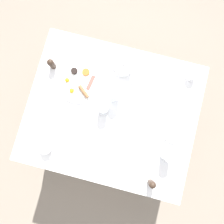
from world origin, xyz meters
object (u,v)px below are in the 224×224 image
Objects in this scene: teapot_near at (123,67)px; wine_glass_spare at (103,109)px; knife_by_plate at (110,141)px; teacup_with_saucer_right at (170,136)px; fork_spare at (77,124)px; pepper_grinder at (152,184)px; salt_grinder at (51,64)px; creamer_jug at (191,76)px; spoon_for_tea at (165,92)px; fork_by_plate at (144,148)px; water_glass_short at (115,95)px; teacup_with_saucer_left at (46,148)px; water_glass_tall at (167,156)px; breakfast_plate at (79,82)px.

wine_glass_spare is at bearing 96.49° from teapot_near.
teacup_with_saucer_right is at bearing -71.19° from knife_by_plate.
teapot_near reaches higher than fork_spare.
pepper_grinder and salt_grinder have the same top height.
knife_by_plate is at bearing 59.29° from pepper_grinder.
creamer_jug is at bearing -37.07° from knife_by_plate.
fork_by_plate is at bearing 173.62° from spoon_for_tea.
knife_by_plate is at bearing 108.81° from teacup_with_saucer_right.
salt_grinder reaches higher than creamer_jug.
teapot_near is 0.21m from water_glass_short.
knife_by_plate is (0.15, -0.40, -0.02)m from teacup_with_saucer_left.
teacup_with_saucer_left is 0.58m from water_glass_short.
water_glass_tall is 1.14× the size of wine_glass_spare.
teacup_with_saucer_left is at bearing 78.38° from teapot_near.
salt_grinder is (0.11, 0.48, -0.02)m from water_glass_short.
teacup_with_saucer_left is at bearing 144.04° from fork_spare.
water_glass_tall is 0.97× the size of fork_by_plate.
teacup_with_saucer_right is at bearing -161.72° from spoon_for_tea.
breakfast_plate is at bearing 98.29° from spoon_for_tea.
fork_by_plate is at bearing 84.97° from water_glass_tall.
water_glass_tall reaches higher than fork_by_plate.
teacup_with_saucer_right is at bearing -107.06° from salt_grinder.
wine_glass_spare is 1.13× the size of pepper_grinder.
water_glass_tall is 0.80× the size of fork_spare.
knife_by_plate is at bearing -137.54° from breakfast_plate.
teapot_near is at bearing -1.85° from water_glass_short.
water_glass_tall is 0.58m from creamer_jug.
salt_grinder is at bearing 51.87° from knife_by_plate.
wine_glass_spare is (0.07, 0.48, 0.03)m from teacup_with_saucer_right.
knife_by_plate is at bearing 89.73° from water_glass_tall.
teacup_with_saucer_right is 1.16× the size of fork_by_plate.
fork_by_plate is at bearing -120.91° from breakfast_plate.
fork_spare is at bearing 127.24° from creamer_jug.
breakfast_plate is 0.22m from salt_grinder.
spoon_for_tea is (0.02, -0.81, -0.05)m from salt_grinder.
water_glass_short is 1.05× the size of spoon_for_tea.
breakfast_plate is 0.27m from wine_glass_spare.
water_glass_tall is (-0.35, -0.70, 0.06)m from breakfast_plate.
water_glass_tall is 0.45m from spoon_for_tea.
water_glass_short is at bearing -98.67° from breakfast_plate.
fork_by_plate and knife_by_plate have the same top height.
fork_spare is (-0.35, -0.28, -0.05)m from salt_grinder.
water_glass_tall is at bearing -166.84° from spoon_for_tea.
pepper_grinder is (-0.40, -0.43, -0.01)m from wine_glass_spare.
salt_grinder is (0.28, 0.91, 0.03)m from teacup_with_saucer_right.
breakfast_plate is 1.98× the size of teacup_with_saucer_left.
wine_glass_spare is at bearing 153.56° from water_glass_short.
teacup_with_saucer_left is at bearing 100.85° from water_glass_tall.
teapot_near is 1.49× the size of fork_by_plate.
pepper_grinder is 0.39m from knife_by_plate.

